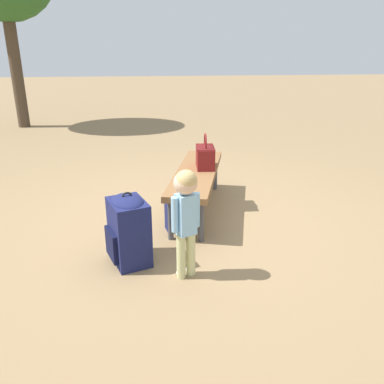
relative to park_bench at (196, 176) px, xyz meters
name	(u,v)px	position (x,y,z in m)	size (l,w,h in m)	color
ground_plane	(188,224)	(0.35, -0.12, -0.39)	(40.00, 40.00, 0.00)	#8C704C
park_bench	(196,176)	(0.00, 0.00, 0.00)	(1.65, 0.78, 0.45)	brown
handbag	(205,156)	(-0.09, 0.10, 0.18)	(0.33, 0.20, 0.37)	maroon
child_standing	(186,208)	(1.27, -0.23, 0.18)	(0.17, 0.22, 0.86)	#CCCC8C
backpack_large	(129,228)	(1.00, -0.66, -0.09)	(0.43, 0.39, 0.61)	#191E4C
backpack_small	(175,215)	(0.44, -0.25, -0.24)	(0.18, 0.20, 0.31)	#191E4C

